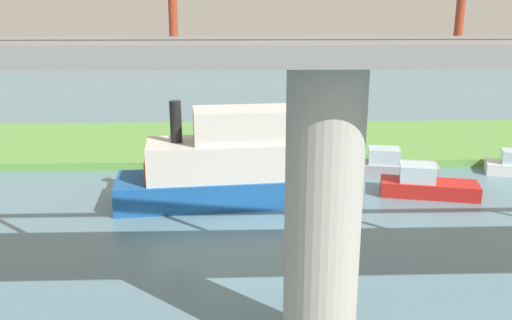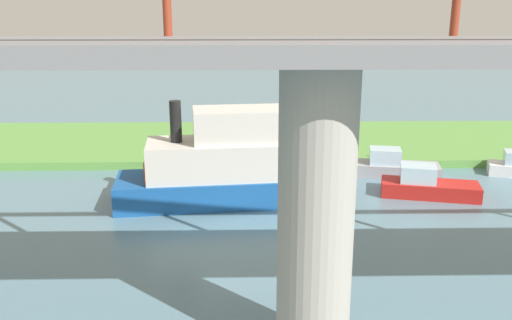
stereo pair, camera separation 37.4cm
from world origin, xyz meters
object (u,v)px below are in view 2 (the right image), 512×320
at_px(person_on_bank, 278,146).
at_px(houseboat_blue, 226,165).
at_px(motorboat_white, 427,185).
at_px(bridge_pylon, 316,218).
at_px(motorboat_red, 393,166).
at_px(mooring_post, 382,152).

relative_size(person_on_bank, houseboat_blue, 0.13).
xyz_separation_m(houseboat_blue, motorboat_white, (-10.40, -0.53, -1.34)).
height_order(bridge_pylon, motorboat_red, bridge_pylon).
relative_size(houseboat_blue, motorboat_red, 2.04).
relative_size(bridge_pylon, houseboat_blue, 0.78).
relative_size(bridge_pylon, motorboat_red, 1.60).
height_order(motorboat_white, motorboat_red, motorboat_white).
distance_m(mooring_post, motorboat_red, 2.03).
bearing_deg(motorboat_red, person_on_bank, -20.67).
xyz_separation_m(motorboat_white, motorboat_red, (0.82, -3.53, -0.00)).
bearing_deg(mooring_post, bridge_pylon, 70.64).
bearing_deg(person_on_bank, houseboat_blue, 65.41).
relative_size(houseboat_blue, motorboat_white, 2.02).
bearing_deg(houseboat_blue, person_on_bank, -114.59).
distance_m(mooring_post, houseboat_blue, 11.22).
bearing_deg(mooring_post, houseboat_blue, 32.79).
bearing_deg(bridge_pylon, motorboat_red, -112.04).
xyz_separation_m(mooring_post, houseboat_blue, (9.39, 6.05, 1.02)).
bearing_deg(houseboat_blue, motorboat_red, -157.06).
bearing_deg(houseboat_blue, mooring_post, -147.21).
bearing_deg(bridge_pylon, houseboat_blue, -77.37).
distance_m(bridge_pylon, motorboat_white, 15.57).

